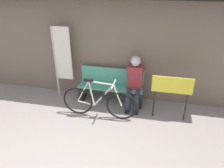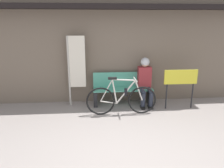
# 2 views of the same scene
# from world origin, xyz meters

# --- Properties ---
(ground_plane) EXTENTS (24.00, 24.00, 0.00)m
(ground_plane) POSITION_xyz_m (0.00, 0.00, 0.00)
(ground_plane) COLOR gray
(storefront_wall) EXTENTS (12.00, 0.56, 3.20)m
(storefront_wall) POSITION_xyz_m (0.00, 2.82, 1.66)
(storefront_wall) COLOR #756656
(storefront_wall) RESTS_ON ground_plane
(park_bench_near) EXTENTS (1.56, 0.42, 0.84)m
(park_bench_near) POSITION_xyz_m (0.27, 2.51, 0.39)
(park_bench_near) COLOR #51A88E
(park_bench_near) RESTS_ON ground_plane
(bicycle) EXTENTS (1.67, 0.40, 0.92)m
(bicycle) POSITION_xyz_m (0.16, 1.82, 0.38)
(bicycle) COLOR black
(bicycle) RESTS_ON ground_plane
(person_seated) EXTENTS (0.34, 0.59, 1.26)m
(person_seated) POSITION_xyz_m (0.84, 2.41, 0.72)
(person_seated) COLOR #2D3342
(person_seated) RESTS_ON ground_plane
(banner_pole) EXTENTS (0.45, 0.05, 1.81)m
(banner_pole) POSITION_xyz_m (-0.96, 2.51, 1.08)
(banner_pole) COLOR #B7B2A8
(banner_pole) RESTS_ON ground_plane
(signboard) EXTENTS (0.84, 0.04, 1.00)m
(signboard) POSITION_xyz_m (1.67, 2.08, 0.75)
(signboard) COLOR #232326
(signboard) RESTS_ON ground_plane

